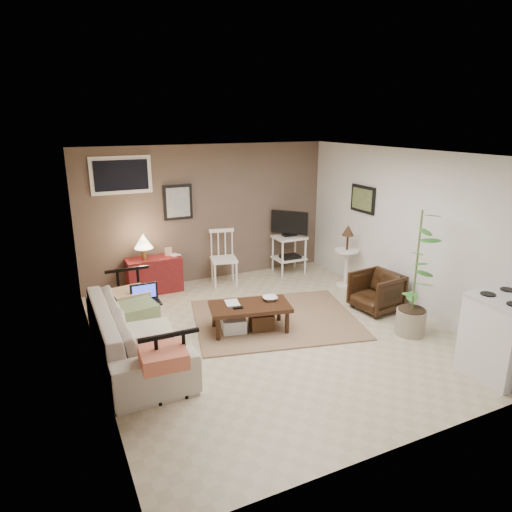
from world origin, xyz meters
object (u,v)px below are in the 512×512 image
stove (504,336)px  armchair (376,290)px  sofa (135,322)px  potted_plant (416,269)px  red_console (153,272)px  spindle_chair (224,259)px  tv_stand (289,241)px  side_table (347,249)px  coffee_table (249,316)px

stove → armchair: bearing=92.5°
sofa → potted_plant: size_ratio=1.34×
red_console → spindle_chair: size_ratio=1.07×
tv_stand → stove: (0.41, -4.17, -0.15)m
sofa → potted_plant: 3.64m
sofa → tv_stand: size_ratio=1.96×
spindle_chair → side_table: size_ratio=0.88×
tv_stand → sofa: bearing=-148.8°
red_console → side_table: side_table is taller
coffee_table → potted_plant: (1.94, -1.01, 0.70)m
red_console → tv_stand: 2.57m
coffee_table → red_console: (-0.83, 2.05, 0.13)m
sofa → stove: (3.67, -2.20, 0.02)m
armchair → potted_plant: size_ratio=0.37×
spindle_chair → side_table: 2.14m
red_console → side_table: size_ratio=0.94×
tv_stand → coffee_table: bearing=-131.4°
coffee_table → stove: stove is taller
coffee_table → sofa: sofa is taller
side_table → red_console: bearing=159.5°
tv_stand → stove: size_ratio=1.24×
side_table → armchair: 1.13m
red_console → spindle_chair: (1.21, -0.14, 0.09)m
sofa → tv_stand: 3.81m
red_console → armchair: red_console is taller
tv_stand → potted_plant: (0.22, -2.96, 0.30)m
potted_plant → stove: potted_plant is taller
tv_stand → stove: 4.20m
spindle_chair → coffee_table: bearing=-101.2°
tv_stand → potted_plant: potted_plant is taller
armchair → stove: bearing=-3.8°
sofa → armchair: (3.58, -0.14, -0.13)m
coffee_table → sofa: (-1.53, -0.02, 0.23)m
sofa → side_table: bearing=-76.4°
spindle_chair → tv_stand: (1.34, 0.05, 0.18)m
coffee_table → potted_plant: potted_plant is taller
stove → potted_plant: bearing=99.1°
spindle_chair → side_table: bearing=-28.3°
side_table → potted_plant: bearing=-99.3°
spindle_chair → armchair: spindle_chair is taller
sofa → red_console: bearing=-18.8°
red_console → stove: 5.20m
coffee_table → side_table: side_table is taller
tv_stand → armchair: bearing=-81.3°
sofa → side_table: side_table is taller
side_table → spindle_chair: bearing=151.7°
sofa → spindle_chair: size_ratio=2.41×
coffee_table → spindle_chair: size_ratio=1.23×
red_console → tv_stand: size_ratio=0.87×
armchair → sofa: bearing=-98.6°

